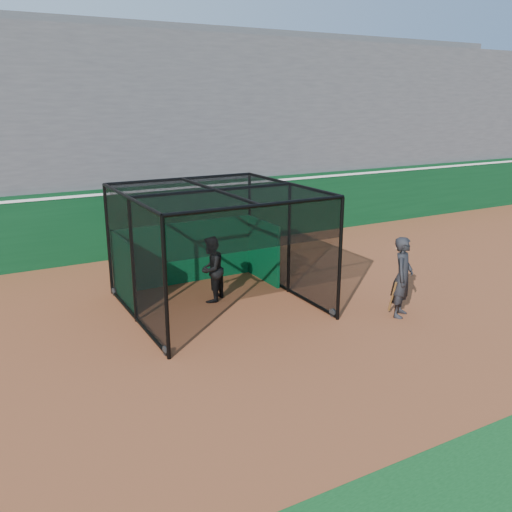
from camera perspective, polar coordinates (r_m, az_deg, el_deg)
ground at (r=13.10m, az=1.61°, el=-8.45°), size 120.00×120.00×0.00m
outfield_wall at (r=20.14m, az=-10.73°, el=3.94°), size 50.00×0.50×2.50m
grandstand at (r=23.35m, az=-14.18°, el=13.29°), size 50.00×7.85×8.95m
batting_cage at (r=14.51m, az=-4.19°, el=0.68°), size 4.66×4.86×3.19m
batter at (r=15.06m, az=-4.75°, el=-1.40°), size 1.14×1.11×1.85m
on_deck_player at (r=14.43m, az=15.16°, el=-2.16°), size 0.92×0.86×2.12m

